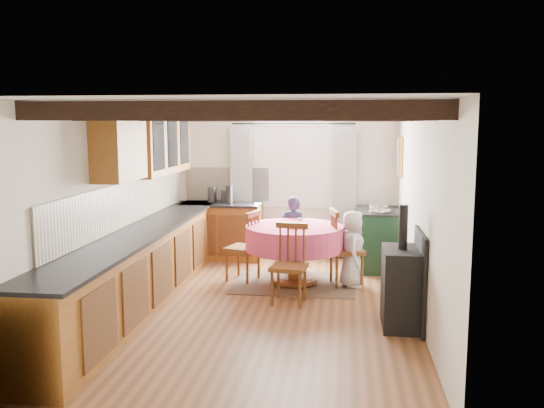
# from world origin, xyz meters

# --- Properties ---
(floor) EXTENTS (3.60, 5.50, 0.00)m
(floor) POSITION_xyz_m (0.00, 0.00, 0.00)
(floor) COLOR brown
(floor) RESTS_ON ground
(ceiling) EXTENTS (3.60, 5.50, 0.00)m
(ceiling) POSITION_xyz_m (0.00, 0.00, 2.40)
(ceiling) COLOR white
(ceiling) RESTS_ON ground
(wall_back) EXTENTS (3.60, 0.00, 2.40)m
(wall_back) POSITION_xyz_m (0.00, 2.75, 1.20)
(wall_back) COLOR silver
(wall_back) RESTS_ON ground
(wall_front) EXTENTS (3.60, 0.00, 2.40)m
(wall_front) POSITION_xyz_m (0.00, -2.75, 1.20)
(wall_front) COLOR silver
(wall_front) RESTS_ON ground
(wall_left) EXTENTS (0.00, 5.50, 2.40)m
(wall_left) POSITION_xyz_m (-1.80, 0.00, 1.20)
(wall_left) COLOR silver
(wall_left) RESTS_ON ground
(wall_right) EXTENTS (0.00, 5.50, 2.40)m
(wall_right) POSITION_xyz_m (1.80, 0.00, 1.20)
(wall_right) COLOR silver
(wall_right) RESTS_ON ground
(beam_a) EXTENTS (3.60, 0.16, 0.16)m
(beam_a) POSITION_xyz_m (0.00, -2.00, 2.31)
(beam_a) COLOR black
(beam_a) RESTS_ON ceiling
(beam_b) EXTENTS (3.60, 0.16, 0.16)m
(beam_b) POSITION_xyz_m (0.00, -1.00, 2.31)
(beam_b) COLOR black
(beam_b) RESTS_ON ceiling
(beam_c) EXTENTS (3.60, 0.16, 0.16)m
(beam_c) POSITION_xyz_m (0.00, 0.00, 2.31)
(beam_c) COLOR black
(beam_c) RESTS_ON ceiling
(beam_d) EXTENTS (3.60, 0.16, 0.16)m
(beam_d) POSITION_xyz_m (0.00, 1.00, 2.31)
(beam_d) COLOR black
(beam_d) RESTS_ON ceiling
(beam_e) EXTENTS (3.60, 0.16, 0.16)m
(beam_e) POSITION_xyz_m (0.00, 2.00, 2.31)
(beam_e) COLOR black
(beam_e) RESTS_ON ceiling
(splash_left) EXTENTS (0.02, 4.50, 0.55)m
(splash_left) POSITION_xyz_m (-1.78, 0.30, 1.20)
(splash_left) COLOR beige
(splash_left) RESTS_ON wall_left
(splash_back) EXTENTS (1.40, 0.02, 0.55)m
(splash_back) POSITION_xyz_m (-1.00, 2.73, 1.20)
(splash_back) COLOR beige
(splash_back) RESTS_ON wall_back
(base_cabinet_left) EXTENTS (0.60, 5.30, 0.88)m
(base_cabinet_left) POSITION_xyz_m (-1.50, 0.00, 0.44)
(base_cabinet_left) COLOR #945C1E
(base_cabinet_left) RESTS_ON floor
(base_cabinet_back) EXTENTS (1.30, 0.60, 0.88)m
(base_cabinet_back) POSITION_xyz_m (-1.05, 2.45, 0.44)
(base_cabinet_back) COLOR #945C1E
(base_cabinet_back) RESTS_ON floor
(worktop_left) EXTENTS (0.64, 5.30, 0.04)m
(worktop_left) POSITION_xyz_m (-1.48, 0.00, 0.90)
(worktop_left) COLOR black
(worktop_left) RESTS_ON base_cabinet_left
(worktop_back) EXTENTS (1.30, 0.64, 0.04)m
(worktop_back) POSITION_xyz_m (-1.05, 2.43, 0.90)
(worktop_back) COLOR black
(worktop_back) RESTS_ON base_cabinet_back
(wall_cabinet_glass) EXTENTS (0.34, 1.80, 0.90)m
(wall_cabinet_glass) POSITION_xyz_m (-1.63, 1.20, 1.95)
(wall_cabinet_glass) COLOR #945C1E
(wall_cabinet_glass) RESTS_ON wall_left
(wall_cabinet_solid) EXTENTS (0.34, 0.90, 0.70)m
(wall_cabinet_solid) POSITION_xyz_m (-1.63, -0.30, 1.90)
(wall_cabinet_solid) COLOR #945C1E
(wall_cabinet_solid) RESTS_ON wall_left
(window_frame) EXTENTS (1.34, 0.03, 1.54)m
(window_frame) POSITION_xyz_m (0.10, 2.73, 1.60)
(window_frame) COLOR white
(window_frame) RESTS_ON wall_back
(window_pane) EXTENTS (1.20, 0.01, 1.40)m
(window_pane) POSITION_xyz_m (0.10, 2.74, 1.60)
(window_pane) COLOR white
(window_pane) RESTS_ON wall_back
(curtain_left) EXTENTS (0.35, 0.10, 2.10)m
(curtain_left) POSITION_xyz_m (-0.75, 2.65, 1.10)
(curtain_left) COLOR #9D9F98
(curtain_left) RESTS_ON wall_back
(curtain_right) EXTENTS (0.35, 0.10, 2.10)m
(curtain_right) POSITION_xyz_m (0.95, 2.65, 1.10)
(curtain_right) COLOR #9D9F98
(curtain_right) RESTS_ON wall_back
(curtain_rod) EXTENTS (2.00, 0.03, 0.03)m
(curtain_rod) POSITION_xyz_m (0.10, 2.65, 2.20)
(curtain_rod) COLOR black
(curtain_rod) RESTS_ON wall_back
(wall_picture) EXTENTS (0.04, 0.50, 0.60)m
(wall_picture) POSITION_xyz_m (1.77, 2.30, 1.70)
(wall_picture) COLOR gold
(wall_picture) RESTS_ON wall_right
(wall_plate) EXTENTS (0.30, 0.02, 0.30)m
(wall_plate) POSITION_xyz_m (1.05, 2.72, 1.70)
(wall_plate) COLOR silver
(wall_plate) RESTS_ON wall_back
(rug) EXTENTS (1.66, 1.29, 0.01)m
(rug) POSITION_xyz_m (0.27, 1.09, 0.01)
(rug) COLOR #473428
(rug) RESTS_ON floor
(dining_table) EXTENTS (1.35, 1.35, 0.81)m
(dining_table) POSITION_xyz_m (0.27, 1.09, 0.41)
(dining_table) COLOR #CF455F
(dining_table) RESTS_ON floor
(chair_near) EXTENTS (0.48, 0.49, 0.99)m
(chair_near) POSITION_xyz_m (0.29, 0.20, 0.49)
(chair_near) COLOR brown
(chair_near) RESTS_ON floor
(chair_left) EXTENTS (0.56, 0.55, 1.00)m
(chair_left) POSITION_xyz_m (-0.46, 1.17, 0.50)
(chair_left) COLOR brown
(chair_left) RESTS_ON floor
(chair_right) EXTENTS (0.56, 0.55, 1.05)m
(chair_right) POSITION_xyz_m (0.99, 1.08, 0.53)
(chair_right) COLOR brown
(chair_right) RESTS_ON floor
(aga_range) EXTENTS (0.65, 1.00, 0.92)m
(aga_range) POSITION_xyz_m (1.47, 2.10, 0.46)
(aga_range) COLOR black
(aga_range) RESTS_ON floor
(cast_iron_stove) EXTENTS (0.40, 0.67, 1.34)m
(cast_iron_stove) POSITION_xyz_m (1.58, -0.45, 0.67)
(cast_iron_stove) COLOR black
(cast_iron_stove) RESTS_ON floor
(child_far) EXTENTS (0.41, 0.28, 1.13)m
(child_far) POSITION_xyz_m (0.19, 1.84, 0.56)
(child_far) COLOR #262843
(child_far) RESTS_ON floor
(child_right) EXTENTS (0.35, 0.52, 1.04)m
(child_right) POSITION_xyz_m (1.06, 1.03, 0.52)
(child_right) COLOR silver
(child_right) RESTS_ON floor
(bowl_a) EXTENTS (0.30, 0.30, 0.05)m
(bowl_a) POSITION_xyz_m (0.35, 0.99, 0.84)
(bowl_a) COLOR silver
(bowl_a) RESTS_ON dining_table
(bowl_b) EXTENTS (0.23, 0.23, 0.06)m
(bowl_b) POSITION_xyz_m (0.28, 0.95, 0.84)
(bowl_b) COLOR silver
(bowl_b) RESTS_ON dining_table
(cup) EXTENTS (0.10, 0.10, 0.08)m
(cup) POSITION_xyz_m (0.34, 1.25, 0.85)
(cup) COLOR silver
(cup) RESTS_ON dining_table
(canister_tall) EXTENTS (0.15, 0.15, 0.25)m
(canister_tall) POSITION_xyz_m (-1.21, 2.51, 1.05)
(canister_tall) COLOR #262628
(canister_tall) RESTS_ON worktop_back
(canister_wide) EXTENTS (0.18, 0.18, 0.20)m
(canister_wide) POSITION_xyz_m (-0.97, 2.47, 1.02)
(canister_wide) COLOR #262628
(canister_wide) RESTS_ON worktop_back
(canister_slim) EXTENTS (0.11, 0.11, 0.30)m
(canister_slim) POSITION_xyz_m (-0.89, 2.32, 1.07)
(canister_slim) COLOR #262628
(canister_slim) RESTS_ON worktop_back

